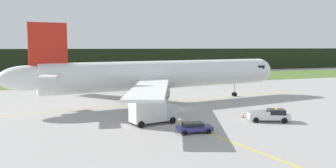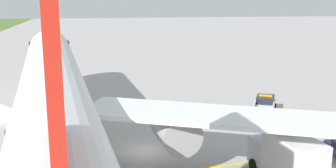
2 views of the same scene
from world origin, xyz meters
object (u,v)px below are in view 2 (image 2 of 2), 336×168
catering_truck (288,158)px  ops_pickup_truck (265,106)px  airliner (53,95)px  apron_cone (237,118)px

catering_truck → ops_pickup_truck: bearing=-14.2°
airliner → catering_truck: bearing=-112.1°
ops_pickup_truck → apron_cone: bearing=119.7°
airliner → ops_pickup_truck: (9.49, -20.98, -4.29)m
airliner → catering_truck: size_ratio=8.00×
catering_truck → apron_cone: (14.23, -0.44, -1.58)m
catering_truck → apron_cone: 14.32m
ops_pickup_truck → apron_cone: (-2.10, 3.69, -0.62)m
airliner → ops_pickup_truck: size_ratio=9.05×
ops_pickup_truck → apron_cone: 4.29m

